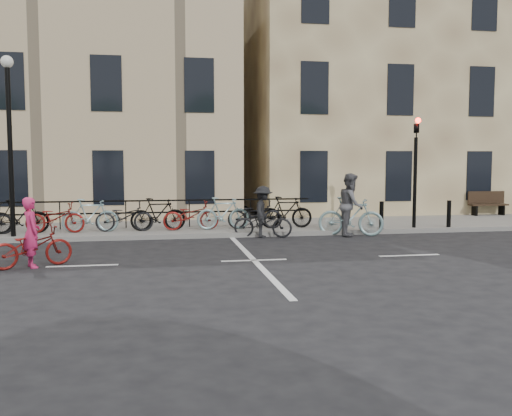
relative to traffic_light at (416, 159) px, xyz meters
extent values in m
plane|color=black|center=(-6.20, -4.34, -2.45)|extent=(120.00, 120.00, 0.00)
cube|color=slate|center=(-10.20, 1.66, -2.38)|extent=(46.00, 4.00, 0.15)
cube|color=#9A815D|center=(2.80, 8.66, 3.70)|extent=(14.00, 10.00, 12.00)
cylinder|color=black|center=(0.00, 0.01, -0.80)|extent=(0.12, 0.12, 3.00)
imported|color=black|center=(0.00, 0.01, 1.15)|extent=(0.15, 0.18, 0.90)
sphere|color=#FF0C05|center=(0.00, -0.11, 1.25)|extent=(0.18, 0.18, 0.18)
cylinder|color=black|center=(-12.70, 0.06, 0.20)|extent=(0.14, 0.14, 5.00)
sphere|color=silver|center=(-12.70, 0.06, 2.80)|extent=(0.36, 0.36, 0.36)
cylinder|color=black|center=(-1.20, -0.09, -1.85)|extent=(0.14, 0.14, 0.90)
cylinder|color=black|center=(1.20, -0.09, -1.85)|extent=(0.14, 0.14, 0.90)
cube|color=black|center=(4.20, 3.31, -2.10)|extent=(0.06, 0.38, 0.40)
cube|color=black|center=(5.40, 3.31, -2.10)|extent=(0.06, 0.38, 0.40)
cube|color=black|center=(4.80, 3.31, -1.87)|extent=(1.60, 0.40, 0.06)
cube|color=black|center=(4.80, 3.49, -1.58)|extent=(1.60, 0.06, 0.50)
cube|color=black|center=(-8.97, 1.56, -1.83)|extent=(11.45, 0.04, 0.95)
imported|color=black|center=(-12.65, 0.66, -1.78)|extent=(1.75, 0.49, 1.05)
imported|color=maroon|center=(-11.60, 0.66, -1.83)|extent=(1.80, 0.63, 0.95)
imported|color=#7EA2A5|center=(-10.55, 0.66, -1.78)|extent=(1.75, 0.49, 1.05)
imported|color=black|center=(-9.50, 0.66, -1.83)|extent=(1.80, 0.63, 0.95)
imported|color=black|center=(-8.45, 0.66, -1.78)|extent=(1.75, 0.49, 1.05)
imported|color=maroon|center=(-7.40, 0.66, -1.83)|extent=(1.80, 0.63, 0.95)
imported|color=#7EA2A5|center=(-6.35, 0.66, -1.78)|extent=(1.75, 0.49, 1.05)
imported|color=black|center=(-5.30, 0.66, -1.83)|extent=(1.80, 0.63, 0.95)
imported|color=black|center=(-4.25, 0.66, -1.78)|extent=(1.75, 0.49, 1.05)
imported|color=maroon|center=(-11.30, -4.31, -1.98)|extent=(1.89, 1.32, 0.94)
imported|color=#C8235C|center=(-11.30, -4.31, -1.66)|extent=(0.59, 0.69, 1.59)
imported|color=#7EA2A5|center=(-2.41, -0.54, -1.83)|extent=(2.13, 1.29, 1.24)
imported|color=#505054|center=(-2.41, -0.54, -1.46)|extent=(1.06, 1.18, 1.99)
imported|color=black|center=(-5.24, -0.44, -1.98)|extent=(1.91, 1.10, 0.95)
imported|color=black|center=(-5.24, -0.44, -1.65)|extent=(0.86, 1.16, 1.61)
camera|label=1|loc=(-8.53, -17.73, 0.01)|focal=40.00mm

